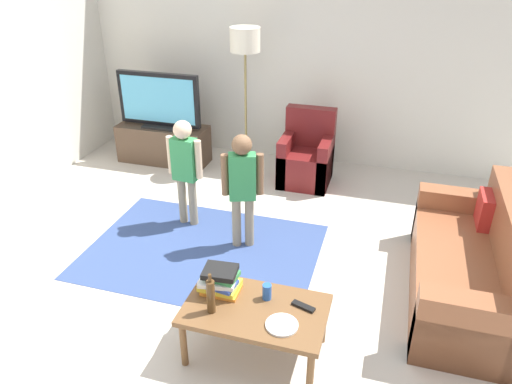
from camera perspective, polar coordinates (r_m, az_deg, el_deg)
ground at (r=4.32m, az=-2.33°, el=-11.25°), size 7.80×7.80×0.00m
wall_back at (r=6.41m, az=6.39°, el=15.30°), size 6.00×0.12×2.70m
area_rug at (r=4.80m, az=-6.26°, el=-6.83°), size 2.20×1.60×0.01m
tv_stand at (r=6.67m, az=-10.73°, el=5.51°), size 1.20×0.44×0.50m
tv at (r=6.45m, az=-11.29°, el=10.41°), size 1.10×0.28×0.71m
couch at (r=4.44m, az=24.29°, el=-8.29°), size 0.80×1.80×0.86m
armchair at (r=6.02m, az=5.95°, el=3.90°), size 0.60×0.60×0.90m
floor_lamp at (r=6.02m, az=-1.28°, el=16.52°), size 0.36×0.36×1.78m
child_near_tv at (r=4.96m, az=-8.31°, el=3.28°), size 0.38×0.18×1.14m
child_center at (r=4.52m, az=-1.61°, el=1.22°), size 0.37×0.21×1.16m
coffee_table at (r=3.53m, az=-0.08°, el=-13.98°), size 1.00×0.60×0.42m
book_stack at (r=3.58m, az=-4.24°, el=-10.27°), size 0.30×0.25×0.20m
bottle at (r=3.39m, az=-5.31°, el=-12.02°), size 0.06×0.06×0.32m
tv_remote at (r=3.51m, az=5.56°, el=-13.16°), size 0.18×0.10×0.02m
soda_can at (r=3.53m, az=1.29°, el=-11.58°), size 0.07×0.07×0.12m
plate at (r=3.36m, az=3.04°, el=-15.27°), size 0.22×0.22×0.02m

